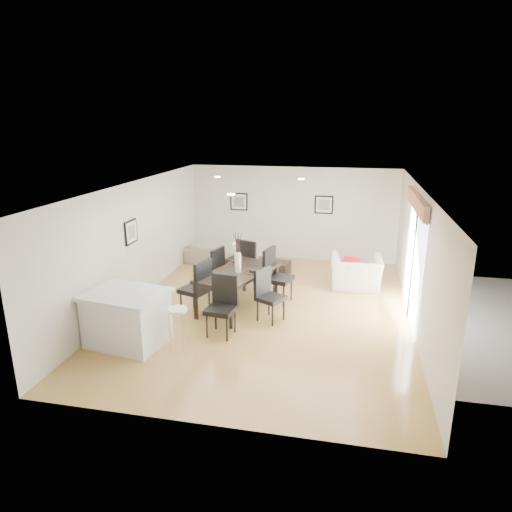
% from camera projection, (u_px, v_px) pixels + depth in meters
% --- Properties ---
extents(ground, '(8.00, 8.00, 0.00)m').
position_uv_depth(ground, '(267.00, 310.00, 9.93)').
color(ground, tan).
rests_on(ground, ground).
extents(wall_back, '(6.00, 0.04, 2.70)m').
position_uv_depth(wall_back, '(293.00, 214.00, 13.29)').
color(wall_back, silver).
rests_on(wall_back, ground).
extents(wall_front, '(6.00, 0.04, 2.70)m').
position_uv_depth(wall_front, '(210.00, 335.00, 5.80)').
color(wall_front, silver).
rests_on(wall_front, ground).
extents(wall_left, '(0.04, 8.00, 2.70)m').
position_uv_depth(wall_left, '(135.00, 243.00, 10.14)').
color(wall_left, silver).
rests_on(wall_left, ground).
extents(wall_right, '(0.04, 8.00, 2.70)m').
position_uv_depth(wall_right, '(417.00, 259.00, 8.95)').
color(wall_right, silver).
rests_on(wall_right, ground).
extents(ceiling, '(6.00, 8.00, 0.02)m').
position_uv_depth(ceiling, '(268.00, 186.00, 9.16)').
color(ceiling, white).
rests_on(ceiling, wall_back).
extents(sofa, '(2.16, 1.35, 0.59)m').
position_uv_depth(sofa, '(220.00, 255.00, 12.93)').
color(sofa, '#9F9481').
rests_on(sofa, ground).
extents(armchair, '(1.26, 1.11, 0.78)m').
position_uv_depth(armchair, '(356.00, 272.00, 11.16)').
color(armchair, beige).
rests_on(armchair, ground).
extents(dining_table, '(1.62, 2.25, 0.85)m').
position_uv_depth(dining_table, '(238.00, 275.00, 9.84)').
color(dining_table, black).
rests_on(dining_table, ground).
extents(dining_chair_wnear, '(0.69, 0.69, 1.22)m').
position_uv_depth(dining_chair_wnear, '(199.00, 285.00, 9.50)').
color(dining_chair_wnear, black).
rests_on(dining_chair_wnear, ground).
extents(dining_chair_wfar, '(0.65, 0.65, 1.20)m').
position_uv_depth(dining_chair_wfar, '(213.00, 270.00, 10.46)').
color(dining_chair_wfar, black).
rests_on(dining_chair_wfar, ground).
extents(dining_chair_enear, '(0.66, 0.66, 1.09)m').
position_uv_depth(dining_chair_enear, '(267.00, 292.00, 9.31)').
color(dining_chair_enear, black).
rests_on(dining_chair_enear, ground).
extents(dining_chair_efar, '(0.68, 0.68, 1.24)m').
position_uv_depth(dining_chair_efar, '(275.00, 272.00, 10.22)').
color(dining_chair_efar, black).
rests_on(dining_chair_efar, ground).
extents(dining_chair_head, '(0.58, 0.58, 1.16)m').
position_uv_depth(dining_chair_head, '(223.00, 302.00, 8.70)').
color(dining_chair_head, black).
rests_on(dining_chair_head, ground).
extents(dining_chair_foot, '(0.72, 0.72, 1.24)m').
position_uv_depth(dining_chair_foot, '(249.00, 261.00, 11.05)').
color(dining_chair_foot, black).
rests_on(dining_chair_foot, ground).
extents(vase, '(0.93, 1.52, 0.86)m').
position_uv_depth(vase, '(238.00, 254.00, 9.71)').
color(vase, white).
rests_on(vase, dining_table).
extents(coffee_table, '(0.96, 0.67, 0.35)m').
position_uv_depth(coffee_table, '(273.00, 268.00, 12.22)').
color(coffee_table, black).
rests_on(coffee_table, ground).
extents(side_table, '(0.53, 0.53, 0.56)m').
position_uv_depth(side_table, '(236.00, 268.00, 11.81)').
color(side_table, black).
rests_on(side_table, ground).
extents(table_lamp, '(0.21, 0.21, 0.39)m').
position_uv_depth(table_lamp, '(236.00, 249.00, 11.66)').
color(table_lamp, white).
rests_on(table_lamp, side_table).
extents(cushion, '(0.39, 0.17, 0.37)m').
position_uv_depth(cushion, '(351.00, 264.00, 11.01)').
color(cushion, '#AE161B').
rests_on(cushion, armchair).
extents(kitchen_island, '(1.58, 1.31, 1.00)m').
position_uv_depth(kitchen_island, '(127.00, 318.00, 8.33)').
color(kitchen_island, silver).
rests_on(kitchen_island, ground).
extents(bar_stool, '(0.35, 0.35, 0.78)m').
position_uv_depth(bar_stool, '(177.00, 314.00, 8.09)').
color(bar_stool, white).
rests_on(bar_stool, ground).
extents(framed_print_back_left, '(0.52, 0.04, 0.52)m').
position_uv_depth(framed_print_back_left, '(239.00, 202.00, 13.50)').
color(framed_print_back_left, black).
rests_on(framed_print_back_left, wall_back).
extents(framed_print_back_right, '(0.52, 0.04, 0.52)m').
position_uv_depth(framed_print_back_right, '(324.00, 205.00, 13.00)').
color(framed_print_back_right, black).
rests_on(framed_print_back_right, wall_back).
extents(framed_print_left_wall, '(0.04, 0.52, 0.52)m').
position_uv_depth(framed_print_left_wall, '(131.00, 232.00, 9.86)').
color(framed_print_left_wall, black).
rests_on(framed_print_left_wall, wall_left).
extents(sliding_door, '(0.12, 2.70, 2.57)m').
position_uv_depth(sliding_door, '(415.00, 240.00, 9.15)').
color(sliding_door, white).
rests_on(sliding_door, wall_right).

